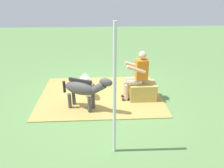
{
  "coord_description": "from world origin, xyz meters",
  "views": [
    {
      "loc": [
        0.1,
        5.18,
        2.82
      ],
      "look_at": [
        -0.17,
        0.17,
        0.55
      ],
      "focal_mm": 34.3,
      "sensor_mm": 36.0,
      "label": 1
    }
  ],
  "objects_px": {
    "hay_bale": "(142,91)",
    "pony_standing": "(84,89)",
    "pony_lying": "(86,84)",
    "tent_pole_left": "(115,95)",
    "person_seated": "(137,74)"
  },
  "relations": [
    {
      "from": "pony_standing",
      "to": "pony_lying",
      "type": "bearing_deg",
      "value": -89.16
    },
    {
      "from": "person_seated",
      "to": "tent_pole_left",
      "type": "height_order",
      "value": "tent_pole_left"
    },
    {
      "from": "person_seated",
      "to": "pony_standing",
      "type": "distance_m",
      "value": 1.47
    },
    {
      "from": "pony_standing",
      "to": "hay_bale",
      "type": "bearing_deg",
      "value": -162.37
    },
    {
      "from": "tent_pole_left",
      "to": "pony_lying",
      "type": "bearing_deg",
      "value": -76.24
    },
    {
      "from": "pony_lying",
      "to": "tent_pole_left",
      "type": "bearing_deg",
      "value": 103.76
    },
    {
      "from": "pony_lying",
      "to": "person_seated",
      "type": "bearing_deg",
      "value": 154.3
    },
    {
      "from": "hay_bale",
      "to": "person_seated",
      "type": "xyz_separation_m",
      "value": [
        0.16,
        0.0,
        0.51
      ]
    },
    {
      "from": "pony_standing",
      "to": "pony_lying",
      "type": "xyz_separation_m",
      "value": [
        0.02,
        -1.16,
        -0.39
      ]
    },
    {
      "from": "hay_bale",
      "to": "tent_pole_left",
      "type": "bearing_deg",
      "value": 66.29
    },
    {
      "from": "pony_lying",
      "to": "tent_pole_left",
      "type": "relative_size",
      "value": 0.57
    },
    {
      "from": "person_seated",
      "to": "pony_lying",
      "type": "height_order",
      "value": "person_seated"
    },
    {
      "from": "person_seated",
      "to": "tent_pole_left",
      "type": "relative_size",
      "value": 0.57
    },
    {
      "from": "person_seated",
      "to": "tent_pole_left",
      "type": "xyz_separation_m",
      "value": [
        0.73,
        2.04,
        0.44
      ]
    },
    {
      "from": "hay_bale",
      "to": "pony_standing",
      "type": "height_order",
      "value": "pony_standing"
    }
  ]
}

